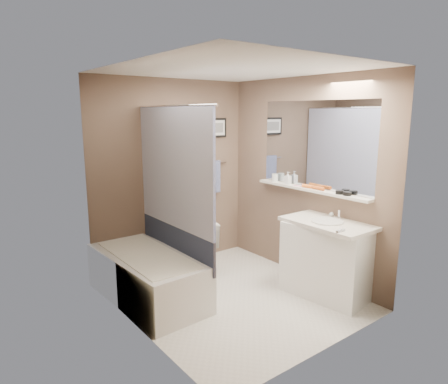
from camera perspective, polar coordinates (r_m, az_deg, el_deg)
ground at (r=4.52m, az=1.20°, el=-14.75°), size 2.50×2.50×0.00m
ceiling at (r=4.08m, az=1.34°, el=16.85°), size 2.20×2.50×0.04m
wall_back at (r=5.14m, az=-7.36°, el=2.43°), size 2.20×0.04×2.40m
wall_front at (r=3.29m, az=14.80°, el=-2.90°), size 2.20×0.04×2.40m
wall_left at (r=3.58m, az=-12.37°, el=-1.66°), size 0.04×2.50×2.40m
wall_right at (r=4.88m, az=11.22°, el=1.82°), size 0.04×2.50×2.40m
tile_surround at (r=4.06m, az=-15.43°, el=-3.15°), size 0.02×1.55×2.00m
curtain_rod at (r=4.25m, az=-7.34°, el=12.09°), size 0.02×1.55×0.02m
curtain_upper at (r=4.29m, az=-7.12°, el=3.37°), size 0.03×1.45×1.28m
curtain_lower at (r=4.47m, az=-6.86°, el=-7.09°), size 0.03×1.45×0.36m
mirror at (r=4.74m, az=12.86°, el=6.60°), size 0.02×1.60×1.00m
shelf at (r=4.76m, az=12.17°, el=0.34°), size 0.12×1.60×0.03m
towel_bar at (r=5.41m, az=-2.25°, el=4.02°), size 0.60×0.02×0.02m
towel at (r=5.42m, az=-2.11°, el=2.11°), size 0.34×0.05×0.44m
art_frame at (r=5.38m, az=-2.40°, el=9.12°), size 0.62×0.02×0.26m
art_mat at (r=5.37m, az=-2.31°, el=9.11°), size 0.56×0.00×0.20m
art_image at (r=5.37m, az=-2.29°, el=9.11°), size 0.50×0.00×0.13m
door at (r=3.77m, az=19.95°, el=-4.54°), size 0.80×0.02×2.00m
door_handle at (r=3.54m, az=16.33°, el=-5.35°), size 0.10×0.02×0.02m
bathtub at (r=4.46m, az=-10.89°, el=-11.83°), size 0.77×1.53×0.50m
tub_rim at (r=4.37m, az=-11.01°, el=-8.81°), size 0.56×1.36×0.02m
toilet at (r=5.09m, az=-4.15°, el=-7.51°), size 0.51×0.74×0.69m
vanity at (r=4.55m, az=14.42°, el=-9.45°), size 0.62×0.96×0.80m
countertop at (r=4.42m, az=14.60°, el=-4.37°), size 0.54×0.96×0.04m
sink_basin at (r=4.40m, az=14.54°, el=-4.05°), size 0.34×0.34×0.01m
faucet_spout at (r=4.55m, az=16.13°, el=-3.09°), size 0.02×0.02×0.10m
faucet_knob at (r=4.61m, az=15.12°, el=-3.10°), size 0.05×0.05×0.05m
candle_bowl_near at (r=4.45m, az=17.18°, el=-0.22°), size 0.09×0.09×0.04m
candle_bowl_far at (r=4.51m, az=16.19°, el=-0.03°), size 0.09×0.09×0.04m
hair_brush_front at (r=4.70m, az=13.08°, el=0.60°), size 0.05×0.22×0.04m
hair_brush_back at (r=4.75m, az=12.25°, el=0.76°), size 0.06×0.22×0.04m
pink_comb at (r=4.86m, az=10.74°, el=0.85°), size 0.05×0.16×0.01m
glass_jar at (r=5.14m, az=7.30°, el=2.03°), size 0.08×0.08×0.10m
soap_bottle at (r=4.98m, az=9.10°, el=1.99°), size 0.07×0.07×0.15m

